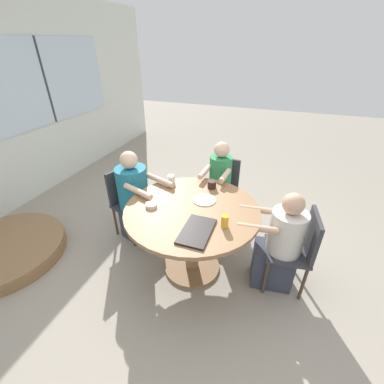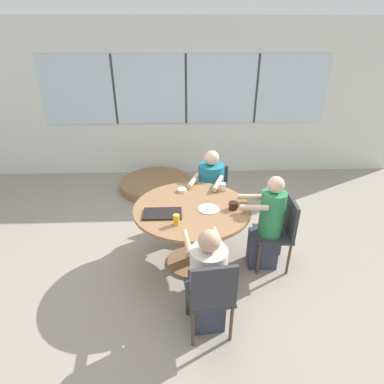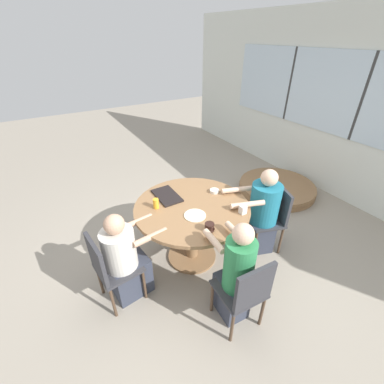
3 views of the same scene
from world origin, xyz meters
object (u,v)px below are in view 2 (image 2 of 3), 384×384
object	(u,v)px
person_man_teal_shirt	(207,283)
juice_glass	(176,220)
coffee_mug	(233,206)
person_man_blue_shirt	(210,195)
person_woman_green_shirt	(267,227)
chair_for_woman_green_shirt	(282,228)
chair_for_man_blue_shirt	(213,189)
milk_carton_small	(223,187)
bowl_white_shallow	(182,190)
chair_for_man_teal_shirt	(211,293)
folded_table_stack	(157,184)

from	to	relation	value
person_man_teal_shirt	juice_glass	world-z (taller)	person_man_teal_shirt
coffee_mug	person_man_blue_shirt	bearing A→B (deg)	100.84
person_man_teal_shirt	person_woman_green_shirt	bearing A→B (deg)	39.40
chair_for_woman_green_shirt	juice_glass	size ratio (longest dim) A/B	7.65
person_woman_green_shirt	person_man_blue_shirt	size ratio (longest dim) A/B	1.01
chair_for_man_blue_shirt	person_man_teal_shirt	world-z (taller)	person_man_teal_shirt
person_man_teal_shirt	milk_carton_small	bearing A→B (deg)	69.70
milk_carton_small	bowl_white_shallow	xyz separation A→B (m)	(-0.50, -0.01, -0.03)
person_man_blue_shirt	coffee_mug	size ratio (longest dim) A/B	11.43
person_man_teal_shirt	bowl_white_shallow	world-z (taller)	person_man_teal_shirt
chair_for_man_blue_shirt	bowl_white_shallow	distance (m)	0.78
chair_for_man_teal_shirt	juice_glass	distance (m)	0.79
juice_glass	chair_for_man_blue_shirt	bearing A→B (deg)	69.06
chair_for_man_teal_shirt	person_man_teal_shirt	bearing A→B (deg)	90.00
person_man_blue_shirt	milk_carton_small	xyz separation A→B (m)	(0.12, -0.41, 0.33)
chair_for_man_blue_shirt	chair_for_man_teal_shirt	bearing A→B (deg)	103.12
chair_for_woman_green_shirt	chair_for_man_blue_shirt	distance (m)	1.23
person_woman_green_shirt	person_man_blue_shirt	world-z (taller)	person_woman_green_shirt
person_man_blue_shirt	person_man_teal_shirt	world-z (taller)	person_man_blue_shirt
juice_glass	folded_table_stack	xyz separation A→B (m)	(-0.40, 2.45, -0.76)
coffee_mug	juice_glass	size ratio (longest dim) A/B	0.88
folded_table_stack	person_man_blue_shirt	bearing A→B (deg)	-56.76
person_man_teal_shirt	coffee_mug	size ratio (longest dim) A/B	10.61
person_woman_green_shirt	folded_table_stack	distance (m)	2.61
person_man_teal_shirt	coffee_mug	bearing A→B (deg)	59.10
chair_for_woman_green_shirt	folded_table_stack	world-z (taller)	chair_for_woman_green_shirt
person_man_blue_shirt	coffee_mug	distance (m)	0.94
person_man_blue_shirt	chair_for_man_blue_shirt	bearing A→B (deg)	-90.00
bowl_white_shallow	folded_table_stack	world-z (taller)	bowl_white_shallow
milk_carton_small	folded_table_stack	bearing A→B (deg)	119.48
person_woman_green_shirt	juice_glass	world-z (taller)	person_woman_green_shirt
chair_for_man_blue_shirt	folded_table_stack	bearing A→B (deg)	-32.16
chair_for_woman_green_shirt	chair_for_man_blue_shirt	bearing A→B (deg)	37.14
person_woman_green_shirt	bowl_white_shallow	xyz separation A→B (m)	(-0.96, 0.43, 0.27)
coffee_mug	bowl_white_shallow	size ratio (longest dim) A/B	0.90
person_woman_green_shirt	juice_glass	xyz separation A→B (m)	(-1.02, -0.30, 0.31)
chair_for_man_blue_shirt	bowl_white_shallow	world-z (taller)	chair_for_man_blue_shirt
milk_carton_small	folded_table_stack	distance (m)	2.10
juice_glass	folded_table_stack	size ratio (longest dim) A/B	0.09
folded_table_stack	chair_for_woman_green_shirt	bearing A→B (deg)	-53.71
chair_for_man_blue_shirt	coffee_mug	size ratio (longest dim) A/B	8.68
person_man_blue_shirt	juice_glass	xyz separation A→B (m)	(-0.45, -1.16, 0.34)
juice_glass	bowl_white_shallow	bearing A→B (deg)	85.07
chair_for_woman_green_shirt	person_man_teal_shirt	size ratio (longest dim) A/B	0.82
person_woman_green_shirt	chair_for_woman_green_shirt	bearing A→B (deg)	-90.00
chair_for_man_teal_shirt	chair_for_woman_green_shirt	bearing A→B (deg)	39.74
chair_for_man_blue_shirt	person_woman_green_shirt	world-z (taller)	person_woman_green_shirt
chair_for_man_blue_shirt	juice_glass	xyz separation A→B (m)	(-0.50, -1.32, 0.32)
coffee_mug	juice_glass	xyz separation A→B (m)	(-0.61, -0.29, 0.02)
person_woman_green_shirt	bowl_white_shallow	bearing A→B (deg)	69.39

